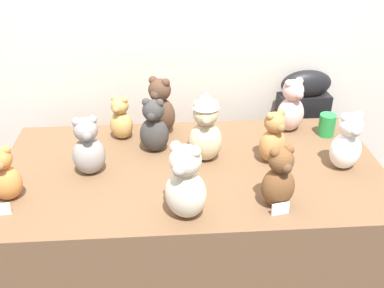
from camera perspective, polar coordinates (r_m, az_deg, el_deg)
The scene contains 16 objects.
display_table at distance 2.19m, azimuth 0.00°, elevation -10.92°, with size 1.67×0.86×0.72m, color brown.
instrument_case at distance 2.69m, azimuth 13.26°, elevation -0.23°, with size 0.29×0.14×0.94m.
teddy_bear_ash at distance 1.92m, azimuth -13.07°, elevation -0.42°, with size 0.16×0.14×0.27m.
teddy_bear_ginger at distance 1.87m, azimuth -22.71°, elevation -3.67°, with size 0.14×0.12×0.23m.
teddy_bear_cream at distance 1.62m, azimuth -0.84°, elevation -5.03°, with size 0.20×0.19×0.31m.
teddy_bear_chestnut at distance 1.72m, azimuth 10.98°, elevation -4.32°, with size 0.16×0.14×0.26m.
teddy_bear_charcoal at distance 2.05m, azimuth -4.85°, elevation 2.17°, with size 0.15×0.14×0.26m.
teddy_bear_cocoa at distance 2.20m, azimuth -4.06°, elevation 4.66°, with size 0.19×0.18×0.29m.
teddy_bear_blush at distance 2.27m, azimuth 12.48°, elevation 4.65°, with size 0.18×0.17×0.28m.
teddy_bear_honey at distance 2.18m, azimuth -9.03°, elevation 3.18°, with size 0.14×0.14×0.22m.
teddy_bear_sand at distance 1.95m, azimuth 1.72°, elevation 2.12°, with size 0.15×0.14×0.33m.
teddy_bear_caramel at distance 1.99m, azimuth 10.28°, elevation 0.72°, with size 0.16×0.15×0.25m.
teddy_bear_snow at distance 2.02m, azimuth 19.07°, elevation 0.18°, with size 0.16×0.14×0.27m.
party_cup_green at distance 2.30m, azimuth 16.75°, elevation 2.34°, with size 0.08×0.08×0.11m, color #238C3D.
name_card_front_left at distance 1.73m, azimuth 11.16°, elevation -8.08°, with size 0.07×0.01×0.05m, color white.
name_card_front_middle at distance 1.84m, azimuth -23.08°, elevation -7.64°, with size 0.07×0.01×0.05m, color white.
Camera 1 is at (-0.11, -1.40, 1.80)m, focal length 42.02 mm.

